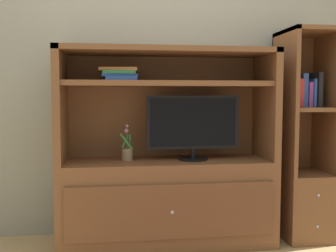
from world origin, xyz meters
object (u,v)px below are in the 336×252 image
(potted_plant, at_px, (127,152))
(tv_monitor, at_px, (193,125))
(upright_book_row, at_px, (304,92))
(magazine_stack, at_px, (120,75))
(bookshelf_tall, at_px, (304,167))
(media_console, at_px, (167,180))

(potted_plant, bearing_deg, tv_monitor, -3.62)
(potted_plant, relative_size, upright_book_row, 1.02)
(upright_book_row, bearing_deg, tv_monitor, -179.08)
(magazine_stack, distance_m, bookshelf_tall, 1.55)
(magazine_stack, bearing_deg, media_console, 0.18)
(bookshelf_tall, bearing_deg, potted_plant, 179.76)
(bookshelf_tall, distance_m, upright_book_row, 0.57)
(magazine_stack, relative_size, upright_book_row, 1.32)
(media_console, distance_m, upright_book_row, 1.22)
(tv_monitor, bearing_deg, media_console, 174.26)
(magazine_stack, bearing_deg, potted_plant, 14.13)
(potted_plant, xyz_separation_m, magazine_stack, (-0.05, -0.01, 0.55))
(potted_plant, height_order, magazine_stack, magazine_stack)
(tv_monitor, bearing_deg, magazine_stack, 178.05)
(media_console, relative_size, potted_plant, 5.86)
(media_console, relative_size, upright_book_row, 5.95)
(magazine_stack, bearing_deg, tv_monitor, -1.95)
(bookshelf_tall, bearing_deg, magazine_stack, -179.73)
(bookshelf_tall, bearing_deg, tv_monitor, -178.39)
(media_console, relative_size, magazine_stack, 4.52)
(media_console, relative_size, tv_monitor, 2.28)
(media_console, distance_m, bookshelf_tall, 1.06)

